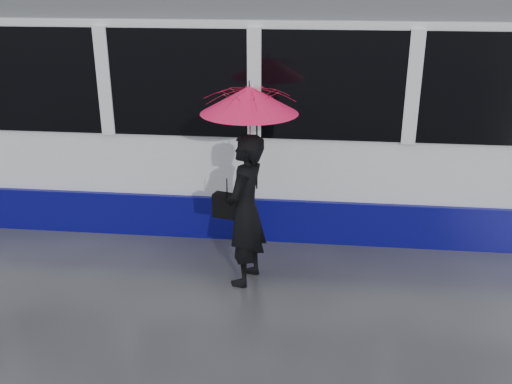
# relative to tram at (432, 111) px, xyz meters

# --- Properties ---
(ground) EXTENTS (90.00, 90.00, 0.00)m
(ground) POSITION_rel_tram_xyz_m (-2.93, -2.50, -1.64)
(ground) COLOR #27272B
(ground) RESTS_ON ground
(rails) EXTENTS (34.00, 1.51, 0.02)m
(rails) POSITION_rel_tram_xyz_m (-2.93, -0.00, -1.63)
(rails) COLOR #3F3D38
(rails) RESTS_ON ground
(tram) EXTENTS (26.00, 2.56, 3.35)m
(tram) POSITION_rel_tram_xyz_m (0.00, 0.00, 0.00)
(tram) COLOR white
(tram) RESTS_ON ground
(woman) EXTENTS (0.61, 0.77, 1.86)m
(woman) POSITION_rel_tram_xyz_m (-2.47, -2.38, -0.71)
(woman) COLOR black
(woman) RESTS_ON ground
(umbrella) EXTENTS (1.34, 1.34, 1.26)m
(umbrella) POSITION_rel_tram_xyz_m (-2.42, -2.38, 0.41)
(umbrella) COLOR #FD155C
(umbrella) RESTS_ON ground
(handbag) EXTENTS (0.36, 0.23, 0.47)m
(handbag) POSITION_rel_tram_xyz_m (-2.69, -2.36, -0.66)
(handbag) COLOR black
(handbag) RESTS_ON ground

